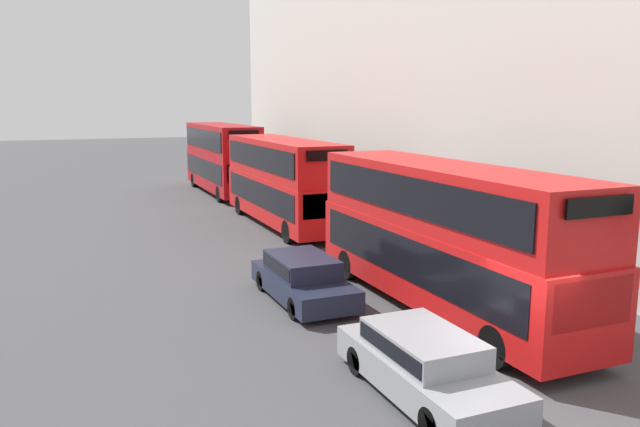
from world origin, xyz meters
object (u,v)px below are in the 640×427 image
at_px(bus_third_in_queue, 222,156).
at_px(car_dark_sedan, 425,362).
at_px(bus_second_in_queue, 283,178).
at_px(car_hatchback, 303,277).
at_px(bus_leading, 443,231).

relative_size(bus_third_in_queue, car_dark_sedan, 2.29).
distance_m(bus_second_in_queue, car_hatchback, 11.93).
height_order(bus_third_in_queue, car_dark_sedan, bus_third_in_queue).
distance_m(bus_leading, car_hatchback, 4.45).
bearing_deg(car_hatchback, bus_second_in_queue, 73.28).
xyz_separation_m(bus_leading, car_dark_sedan, (-3.40, -4.49, -1.62)).
distance_m(bus_leading, bus_second_in_queue, 13.70).
relative_size(bus_leading, bus_second_in_queue, 1.02).
xyz_separation_m(car_dark_sedan, car_hatchback, (-0.00, 6.87, 0.01)).
bearing_deg(bus_second_in_queue, bus_leading, -90.00).
relative_size(bus_second_in_queue, bus_third_in_queue, 1.00).
distance_m(bus_leading, bus_third_in_queue, 25.75).
relative_size(bus_leading, car_hatchback, 2.40).
xyz_separation_m(bus_second_in_queue, bus_third_in_queue, (-0.00, 12.05, 0.16)).
distance_m(bus_third_in_queue, car_hatchback, 23.68).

